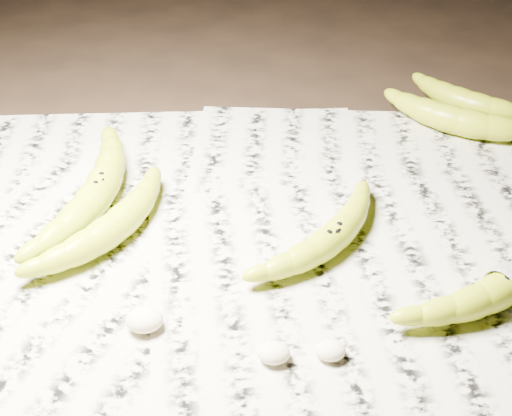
{
  "coord_description": "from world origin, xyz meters",
  "views": [
    {
      "loc": [
        -0.01,
        -0.58,
        0.5
      ],
      "look_at": [
        -0.0,
        0.01,
        0.05
      ],
      "focal_mm": 50.0,
      "sensor_mm": 36.0,
      "label": 1
    }
  ],
  "objects_px": {
    "banana_left_b": "(114,224)",
    "banana_taped": "(509,283)",
    "banana_center": "(332,236)",
    "banana_upper_a": "(461,119)",
    "banana_left_a": "(98,188)",
    "banana_upper_b": "(469,100)"
  },
  "relations": [
    {
      "from": "banana_left_b",
      "to": "banana_taped",
      "type": "distance_m",
      "value": 0.41
    },
    {
      "from": "banana_center",
      "to": "banana_upper_a",
      "type": "height_order",
      "value": "banana_upper_a"
    },
    {
      "from": "banana_left_a",
      "to": "banana_taped",
      "type": "bearing_deg",
      "value": -98.89
    },
    {
      "from": "banana_left_a",
      "to": "banana_center",
      "type": "distance_m",
      "value": 0.27
    },
    {
      "from": "banana_left_a",
      "to": "banana_center",
      "type": "height_order",
      "value": "banana_left_a"
    },
    {
      "from": "banana_taped",
      "to": "banana_upper_a",
      "type": "xyz_separation_m",
      "value": [
        0.03,
        0.31,
        0.0
      ]
    },
    {
      "from": "banana_left_a",
      "to": "banana_left_b",
      "type": "bearing_deg",
      "value": -145.42
    },
    {
      "from": "banana_left_b",
      "to": "banana_taped",
      "type": "relative_size",
      "value": 0.86
    },
    {
      "from": "banana_center",
      "to": "banana_left_b",
      "type": "bearing_deg",
      "value": 126.17
    },
    {
      "from": "banana_center",
      "to": "banana_taped",
      "type": "bearing_deg",
      "value": -73.31
    },
    {
      "from": "banana_left_b",
      "to": "banana_upper_b",
      "type": "xyz_separation_m",
      "value": [
        0.45,
        0.27,
        -0.0
      ]
    },
    {
      "from": "banana_left_a",
      "to": "banana_taped",
      "type": "height_order",
      "value": "banana_left_a"
    },
    {
      "from": "banana_taped",
      "to": "banana_upper_b",
      "type": "height_order",
      "value": "banana_taped"
    },
    {
      "from": "banana_left_b",
      "to": "banana_center",
      "type": "xyz_separation_m",
      "value": [
        0.23,
        -0.02,
        -0.0
      ]
    },
    {
      "from": "banana_left_b",
      "to": "banana_upper_b",
      "type": "bearing_deg",
      "value": -25.41
    },
    {
      "from": "banana_left_b",
      "to": "banana_upper_b",
      "type": "height_order",
      "value": "banana_left_b"
    },
    {
      "from": "banana_upper_b",
      "to": "banana_taped",
      "type": "bearing_deg",
      "value": -60.23
    },
    {
      "from": "banana_upper_a",
      "to": "banana_upper_b",
      "type": "bearing_deg",
      "value": 93.44
    },
    {
      "from": "banana_left_a",
      "to": "banana_left_b",
      "type": "xyz_separation_m",
      "value": [
        0.03,
        -0.06,
        -0.0
      ]
    },
    {
      "from": "banana_upper_a",
      "to": "banana_taped",
      "type": "bearing_deg",
      "value": -66.82
    },
    {
      "from": "banana_upper_a",
      "to": "banana_upper_b",
      "type": "xyz_separation_m",
      "value": [
        0.03,
        0.05,
        -0.0
      ]
    },
    {
      "from": "banana_left_b",
      "to": "banana_center",
      "type": "bearing_deg",
      "value": -61.69
    }
  ]
}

